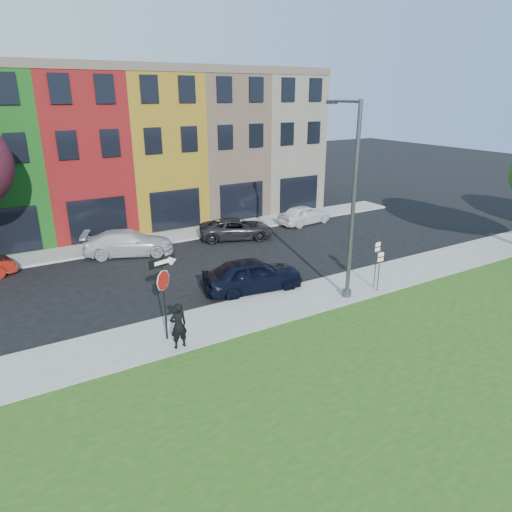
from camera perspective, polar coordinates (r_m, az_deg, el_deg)
ground at (r=18.08m, az=9.39°, el=-9.60°), size 120.00×120.00×0.00m
sidewalk_near at (r=21.25m, az=8.41°, el=-4.72°), size 40.00×3.00×0.12m
sidewalk_far at (r=29.22m, az=-14.50°, el=1.71°), size 40.00×2.40×0.12m
rowhouse_block at (r=34.22m, az=-17.48°, el=12.47°), size 30.00×10.12×10.00m
stop_sign at (r=16.58m, az=-11.52°, el=-3.22°), size 1.02×0.31×3.24m
man at (r=16.59m, az=-9.67°, el=-8.56°), size 0.68×0.49×1.74m
sedan_near at (r=21.23m, az=-0.44°, el=-2.35°), size 3.21×5.21×1.59m
parked_car_silver at (r=27.02m, az=-15.64°, el=1.62°), size 5.18×6.25×1.44m
parked_car_dark at (r=29.05m, az=-2.46°, el=3.44°), size 5.24×6.10×1.30m
parked_car_white at (r=32.52m, az=6.07°, el=5.17°), size 2.42×4.30×1.35m
street_lamp at (r=19.89m, az=11.74°, el=6.52°), size 0.64×2.57×8.43m
parking_sign_a at (r=21.87m, az=14.82°, el=-0.25°), size 0.32×0.09×2.31m
parking_sign_b at (r=21.46m, az=15.18°, el=-1.22°), size 0.32×0.10×1.96m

